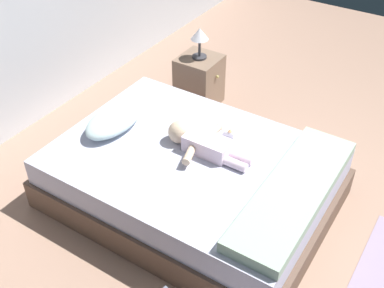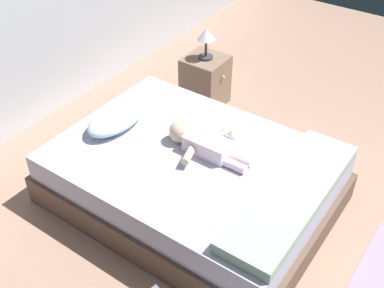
# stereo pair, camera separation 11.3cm
# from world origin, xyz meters

# --- Properties ---
(ground_plane) EXTENTS (8.00, 8.00, 0.00)m
(ground_plane) POSITION_xyz_m (0.00, 0.00, 0.00)
(ground_plane) COLOR #9F7B67
(bed) EXTENTS (1.45, 1.99, 0.44)m
(bed) POSITION_xyz_m (-0.26, 1.17, 0.21)
(bed) COLOR brown
(bed) RESTS_ON ground_plane
(pillow) EXTENTS (0.55, 0.30, 0.14)m
(pillow) POSITION_xyz_m (-0.29, 1.84, 0.51)
(pillow) COLOR silver
(pillow) RESTS_ON bed
(baby) EXTENTS (0.49, 0.66, 0.17)m
(baby) POSITION_xyz_m (-0.17, 1.15, 0.50)
(baby) COLOR white
(baby) RESTS_ON bed
(toothbrush) EXTENTS (0.05, 0.12, 0.02)m
(toothbrush) POSITION_xyz_m (0.01, 1.29, 0.44)
(toothbrush) COLOR #3084DD
(toothbrush) RESTS_ON bed
(nightstand) EXTENTS (0.37, 0.40, 0.49)m
(nightstand) POSITION_xyz_m (0.91, 1.83, 0.25)
(nightstand) COLOR #806652
(nightstand) RESTS_ON ground_plane
(lamp) EXTENTS (0.16, 0.16, 0.29)m
(lamp) POSITION_xyz_m (0.91, 1.83, 0.70)
(lamp) COLOR #333338
(lamp) RESTS_ON nightstand
(blanket) EXTENTS (1.30, 0.37, 0.08)m
(blanket) POSITION_xyz_m (-0.26, 0.40, 0.48)
(blanket) COLOR #99B69D
(blanket) RESTS_ON bed
(baby_bottle) EXTENTS (0.05, 0.09, 0.07)m
(baby_bottle) POSITION_xyz_m (0.07, 1.04, 0.46)
(baby_bottle) COLOR white
(baby_bottle) RESTS_ON bed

